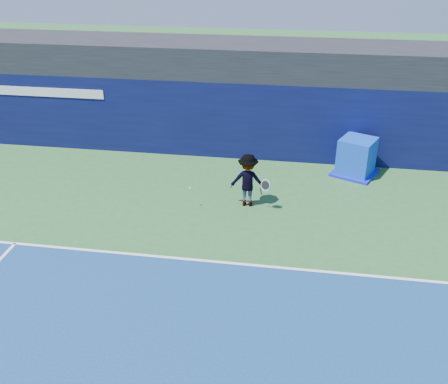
{
  "coord_description": "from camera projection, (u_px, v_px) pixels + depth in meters",
  "views": [
    {
      "loc": [
        2.77,
        -7.94,
        7.93
      ],
      "look_at": [
        0.73,
        5.2,
        1.0
      ],
      "focal_mm": 40.0,
      "sensor_mm": 36.0,
      "label": 1
    }
  ],
  "objects": [
    {
      "name": "equipment_cart",
      "position": [
        356.0,
        158.0,
        18.17
      ],
      "size": [
        1.9,
        1.9,
        1.38
      ],
      "color": "#0D3AC1",
      "rests_on": "ground"
    },
    {
      "name": "back_wall_assembly",
      "position": [
        226.0,
        118.0,
        19.51
      ],
      "size": [
        36.0,
        1.03,
        3.0
      ],
      "color": "#0A0E3A",
      "rests_on": "ground"
    },
    {
      "name": "ground",
      "position": [
        155.0,
        337.0,
        11.0
      ],
      "size": [
        80.0,
        80.0,
        0.0
      ],
      "primitive_type": "plane",
      "color": "#2B602E",
      "rests_on": "ground"
    },
    {
      "name": "stadium_band",
      "position": [
        230.0,
        58.0,
        19.41
      ],
      "size": [
        36.0,
        3.0,
        1.2
      ],
      "primitive_type": "cube",
      "color": "black",
      "rests_on": "back_wall_assembly"
    },
    {
      "name": "baseline",
      "position": [
        185.0,
        259.0,
        13.62
      ],
      "size": [
        24.0,
        0.1,
        0.01
      ],
      "primitive_type": "cube",
      "color": "white",
      "rests_on": "ground"
    },
    {
      "name": "tennis_ball",
      "position": [
        190.0,
        188.0,
        15.85
      ],
      "size": [
        0.07,
        0.07,
        0.07
      ],
      "color": "#C9DC18",
      "rests_on": "ground"
    },
    {
      "name": "tennis_player",
      "position": [
        248.0,
        180.0,
        15.97
      ],
      "size": [
        1.32,
        0.72,
        1.77
      ],
      "color": "white",
      "rests_on": "ground"
    }
  ]
}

